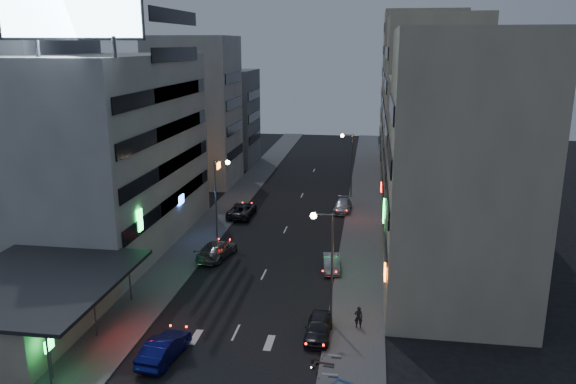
% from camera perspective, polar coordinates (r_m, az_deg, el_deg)
% --- Properties ---
extents(ground, '(180.00, 180.00, 0.00)m').
position_cam_1_polar(ground, '(36.03, -6.91, -17.03)').
color(ground, black).
rests_on(ground, ground).
extents(sidewalk_left, '(4.00, 120.00, 0.12)m').
position_cam_1_polar(sidewalk_left, '(64.52, -6.76, -2.31)').
color(sidewalk_left, '#4C4C4F').
rests_on(sidewalk_left, ground).
extents(sidewalk_right, '(4.00, 120.00, 0.12)m').
position_cam_1_polar(sidewalk_right, '(62.35, 7.60, -2.96)').
color(sidewalk_right, '#4C4C4F').
rests_on(sidewalk_right, ground).
extents(food_court, '(11.00, 13.00, 3.88)m').
position_cam_1_polar(food_court, '(42.21, -25.07, -10.38)').
color(food_court, '#BFB295').
rests_on(food_court, ground).
extents(white_building, '(14.00, 24.00, 18.00)m').
position_cam_1_polar(white_building, '(56.54, -18.59, 3.91)').
color(white_building, beige).
rests_on(white_building, ground).
extents(grey_tower, '(10.00, 14.00, 34.00)m').
position_cam_1_polar(grey_tower, '(62.84, -25.43, 11.65)').
color(grey_tower, slate).
rests_on(grey_tower, ground).
extents(shophouse_near, '(10.00, 11.00, 20.00)m').
position_cam_1_polar(shophouse_near, '(41.40, 17.22, 1.66)').
color(shophouse_near, '#BFB295').
rests_on(shophouse_near, ground).
extents(shophouse_mid, '(11.00, 12.00, 16.00)m').
position_cam_1_polar(shophouse_mid, '(53.02, 15.84, 2.33)').
color(shophouse_mid, gray).
rests_on(shophouse_mid, ground).
extents(shophouse_far, '(10.00, 14.00, 22.00)m').
position_cam_1_polar(shophouse_far, '(65.22, 14.23, 7.36)').
color(shophouse_far, '#BFB295').
rests_on(shophouse_far, ground).
extents(far_left_a, '(11.00, 10.00, 20.00)m').
position_cam_1_polar(far_left_a, '(78.73, -9.43, 8.09)').
color(far_left_a, beige).
rests_on(far_left_a, ground).
extents(far_left_b, '(12.00, 10.00, 15.00)m').
position_cam_1_polar(far_left_b, '(91.53, -7.18, 7.52)').
color(far_left_b, slate).
rests_on(far_left_b, ground).
extents(far_right_a, '(11.00, 12.00, 18.00)m').
position_cam_1_polar(far_right_a, '(80.33, 13.52, 7.30)').
color(far_right_a, gray).
rests_on(far_right_a, ground).
extents(far_right_b, '(12.00, 12.00, 24.00)m').
position_cam_1_polar(far_right_b, '(93.96, 13.25, 10.19)').
color(far_right_b, '#BFB295').
rests_on(far_right_b, ground).
extents(billboard, '(9.52, 3.75, 6.20)m').
position_cam_1_polar(billboard, '(45.00, -21.16, 17.33)').
color(billboard, '#595B60').
rests_on(billboard, white_building).
extents(street_lamp_right_near, '(1.60, 0.44, 8.02)m').
position_cam_1_polar(street_lamp_right_near, '(38.03, 3.92, -6.15)').
color(street_lamp_right_near, '#595B60').
rests_on(street_lamp_right_near, sidewalk_right).
extents(street_lamp_left, '(1.60, 0.44, 8.02)m').
position_cam_1_polar(street_lamp_left, '(55.12, -6.99, 0.44)').
color(street_lamp_left, '#595B60').
rests_on(street_lamp_left, sidewalk_left).
extents(street_lamp_right_far, '(1.60, 0.44, 8.02)m').
position_cam_1_polar(street_lamp_right_far, '(70.78, 6.21, 3.66)').
color(street_lamp_right_far, '#595B60').
rests_on(street_lamp_right_far, sidewalk_right).
extents(parked_car_right_near, '(1.73, 4.15, 1.40)m').
position_cam_1_polar(parked_car_right_near, '(38.40, 3.11, -13.58)').
color(parked_car_right_near, '#26252A').
rests_on(parked_car_right_near, ground).
extents(parked_car_right_mid, '(1.83, 4.06, 1.30)m').
position_cam_1_polar(parked_car_right_mid, '(48.85, 4.43, -7.23)').
color(parked_car_right_mid, '#9A9CA1').
rests_on(parked_car_right_mid, ground).
extents(parked_car_left, '(2.60, 5.63, 1.56)m').
position_cam_1_polar(parked_car_left, '(63.66, -4.71, -1.82)').
color(parked_car_left, '#2A292F').
rests_on(parked_car_left, ground).
extents(parked_car_right_far, '(2.06, 4.75, 1.36)m').
position_cam_1_polar(parked_car_right_far, '(65.64, 5.59, -1.42)').
color(parked_car_right_far, '#9A9BA2').
rests_on(parked_car_right_far, ground).
extents(road_car_blue, '(2.18, 4.78, 1.52)m').
position_cam_1_polar(road_car_blue, '(36.75, -12.48, -15.24)').
color(road_car_blue, navy).
rests_on(road_car_blue, ground).
extents(road_car_silver, '(3.13, 5.69, 1.56)m').
position_cam_1_polar(road_car_silver, '(51.77, -7.26, -5.85)').
color(road_car_silver, gray).
rests_on(road_car_silver, ground).
extents(person, '(0.59, 0.41, 1.57)m').
position_cam_1_polar(person, '(39.50, 7.18, -12.50)').
color(person, black).
rests_on(person, sidewalk_right).
extents(scooter_black_a, '(0.86, 2.01, 1.19)m').
position_cam_1_polar(scooter_black_a, '(33.42, 5.92, -18.34)').
color(scooter_black_a, black).
rests_on(scooter_black_a, sidewalk_right).
extents(scooter_silver_a, '(0.56, 1.64, 1.00)m').
position_cam_1_polar(scooter_silver_a, '(34.59, 5.16, -17.25)').
color(scooter_silver_a, '#A8A9B0').
rests_on(scooter_silver_a, sidewalk_right).
extents(scooter_blue, '(1.32, 1.93, 1.13)m').
position_cam_1_polar(scooter_blue, '(33.75, 7.09, -18.08)').
color(scooter_blue, navy).
rests_on(scooter_blue, sidewalk_right).
extents(scooter_black_b, '(0.87, 1.92, 1.13)m').
position_cam_1_polar(scooter_black_b, '(35.46, 4.82, -16.24)').
color(scooter_black_b, black).
rests_on(scooter_black_b, sidewalk_right).
extents(scooter_silver_b, '(0.58, 1.69, 1.03)m').
position_cam_1_polar(scooter_silver_b, '(36.39, 5.46, -15.48)').
color(scooter_silver_b, '#ACAFB4').
rests_on(scooter_silver_b, sidewalk_right).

